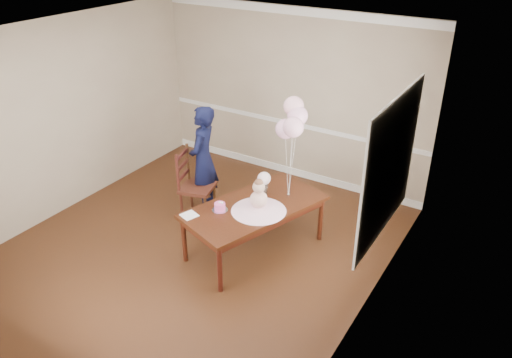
% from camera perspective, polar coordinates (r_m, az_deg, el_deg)
% --- Properties ---
extents(floor, '(4.50, 5.00, 0.00)m').
position_cam_1_polar(floor, '(6.62, -6.78, -7.76)').
color(floor, black).
rests_on(floor, ground).
extents(ceiling, '(4.50, 5.00, 0.02)m').
position_cam_1_polar(ceiling, '(5.51, -8.40, 15.68)').
color(ceiling, white).
rests_on(ceiling, wall_back).
extents(wall_back, '(4.50, 0.02, 2.70)m').
position_cam_1_polar(wall_back, '(7.89, 3.96, 9.45)').
color(wall_back, tan).
rests_on(wall_back, floor).
extents(wall_left, '(0.02, 5.00, 2.70)m').
position_cam_1_polar(wall_left, '(7.48, -21.22, 6.54)').
color(wall_left, tan).
rests_on(wall_left, floor).
extents(wall_right, '(0.02, 5.00, 2.70)m').
position_cam_1_polar(wall_right, '(4.98, 13.25, -2.95)').
color(wall_right, tan).
rests_on(wall_right, floor).
extents(chair_rail_trim, '(4.50, 0.02, 0.07)m').
position_cam_1_polar(chair_rail_trim, '(8.03, 3.82, 6.39)').
color(chair_rail_trim, white).
rests_on(chair_rail_trim, wall_back).
extents(crown_molding, '(4.50, 0.02, 0.12)m').
position_cam_1_polar(crown_molding, '(7.57, 4.26, 18.65)').
color(crown_molding, white).
rests_on(crown_molding, wall_back).
extents(baseboard_trim, '(4.50, 0.02, 0.12)m').
position_cam_1_polar(baseboard_trim, '(8.38, 3.64, 1.04)').
color(baseboard_trim, white).
rests_on(baseboard_trim, floor).
extents(window_frame, '(0.02, 1.66, 1.56)m').
position_cam_1_polar(window_frame, '(5.32, 15.09, 1.35)').
color(window_frame, silver).
rests_on(window_frame, wall_right).
extents(window_blinds, '(0.01, 1.50, 1.40)m').
position_cam_1_polar(window_blinds, '(5.32, 14.90, 1.40)').
color(window_blinds, white).
rests_on(window_blinds, wall_right).
extents(dining_table_top, '(1.41, 1.97, 0.04)m').
position_cam_1_polar(dining_table_top, '(6.19, -0.17, -3.18)').
color(dining_table_top, black).
rests_on(dining_table_top, table_leg_fl).
extents(table_apron, '(1.30, 1.85, 0.09)m').
position_cam_1_polar(table_apron, '(6.23, -0.17, -3.70)').
color(table_apron, black).
rests_on(table_apron, table_leg_fl).
extents(table_leg_fl, '(0.08, 0.08, 0.62)m').
position_cam_1_polar(table_leg_fl, '(6.24, -8.22, -6.88)').
color(table_leg_fl, black).
rests_on(table_leg_fl, floor).
extents(table_leg_fr, '(0.08, 0.08, 0.62)m').
position_cam_1_polar(table_leg_fr, '(5.73, -4.16, -10.22)').
color(table_leg_fr, black).
rests_on(table_leg_fr, floor).
extents(table_leg_bl, '(0.08, 0.08, 0.62)m').
position_cam_1_polar(table_leg_bl, '(7.07, 3.03, -2.10)').
color(table_leg_bl, black).
rests_on(table_leg_bl, floor).
extents(table_leg_br, '(0.08, 0.08, 0.62)m').
position_cam_1_polar(table_leg_br, '(6.62, 7.39, -4.57)').
color(table_leg_br, black).
rests_on(table_leg_br, floor).
extents(baby_skirt, '(0.86, 0.86, 0.09)m').
position_cam_1_polar(baby_skirt, '(6.04, 0.31, -3.28)').
color(baby_skirt, '#F9B7D1').
rests_on(baby_skirt, dining_table_top).
extents(baby_torso, '(0.21, 0.21, 0.21)m').
position_cam_1_polar(baby_torso, '(5.99, 0.31, -2.34)').
color(baby_torso, pink).
rests_on(baby_torso, baby_skirt).
extents(baby_head, '(0.15, 0.15, 0.15)m').
position_cam_1_polar(baby_head, '(5.90, 0.32, -0.92)').
color(baby_head, '#CBA38C').
rests_on(baby_head, baby_torso).
extents(baby_hair, '(0.11, 0.11, 0.11)m').
position_cam_1_polar(baby_hair, '(5.88, 0.32, -0.47)').
color(baby_hair, brown).
rests_on(baby_hair, baby_head).
extents(cake_platter, '(0.25, 0.25, 0.01)m').
position_cam_1_polar(cake_platter, '(6.09, -4.14, -3.54)').
color(cake_platter, silver).
rests_on(cake_platter, dining_table_top).
extents(birthday_cake, '(0.17, 0.17, 0.09)m').
position_cam_1_polar(birthday_cake, '(6.07, -4.16, -3.15)').
color(birthday_cake, '#EF4BA6').
rests_on(birthday_cake, cake_platter).
extents(cake_flower_a, '(0.03, 0.03, 0.03)m').
position_cam_1_polar(cake_flower_a, '(6.04, -4.18, -2.68)').
color(cake_flower_a, white).
rests_on(cake_flower_a, birthday_cake).
extents(cake_flower_b, '(0.03, 0.03, 0.03)m').
position_cam_1_polar(cake_flower_b, '(6.03, -3.89, -2.73)').
color(cake_flower_b, white).
rests_on(cake_flower_b, birthday_cake).
extents(rose_vase_near, '(0.11, 0.11, 0.14)m').
position_cam_1_polar(rose_vase_near, '(6.38, 0.91, -1.20)').
color(rose_vase_near, silver).
rests_on(rose_vase_near, dining_table_top).
extents(roses_near, '(0.17, 0.17, 0.17)m').
position_cam_1_polar(roses_near, '(6.30, 0.93, 0.07)').
color(roses_near, silver).
rests_on(roses_near, rose_vase_near).
extents(napkin, '(0.23, 0.23, 0.01)m').
position_cam_1_polar(napkin, '(6.02, -7.63, -4.13)').
color(napkin, white).
rests_on(napkin, dining_table_top).
extents(balloon_weight, '(0.05, 0.05, 0.02)m').
position_cam_1_polar(balloon_weight, '(6.40, 3.72, -1.81)').
color(balloon_weight, silver).
rests_on(balloon_weight, dining_table_top).
extents(balloon_a, '(0.25, 0.25, 0.25)m').
position_cam_1_polar(balloon_a, '(6.07, 3.40, 5.74)').
color(balloon_a, '#F8B0D4').
rests_on(balloon_a, balloon_ribbon_a).
extents(balloon_b, '(0.25, 0.25, 0.25)m').
position_cam_1_polar(balloon_b, '(5.89, 4.28, 5.92)').
color(balloon_b, '#F1ABC7').
rests_on(balloon_b, balloon_ribbon_b).
extents(balloon_c, '(0.25, 0.25, 0.25)m').
position_cam_1_polar(balloon_c, '(5.99, 4.77, 7.21)').
color(balloon_c, '#EEA9CD').
rests_on(balloon_c, balloon_ribbon_c).
extents(balloon_d, '(0.25, 0.25, 0.25)m').
position_cam_1_polar(balloon_d, '(6.03, 4.33, 8.27)').
color(balloon_d, '#FFB4C4').
rests_on(balloon_d, balloon_ribbon_d).
extents(balloon_ribbon_a, '(0.08, 0.03, 0.74)m').
position_cam_1_polar(balloon_ribbon_a, '(6.25, 3.54, 1.32)').
color(balloon_ribbon_a, white).
rests_on(balloon_ribbon_a, balloon_weight).
extents(balloon_ribbon_b, '(0.07, 0.07, 0.83)m').
position_cam_1_polar(balloon_ribbon_b, '(6.16, 3.96, 1.34)').
color(balloon_ribbon_b, silver).
rests_on(balloon_ribbon_b, balloon_weight).
extents(balloon_ribbon_c, '(0.05, 0.08, 0.92)m').
position_cam_1_polar(balloon_ribbon_c, '(6.20, 4.20, 2.00)').
color(balloon_ribbon_c, white).
rests_on(balloon_ribbon_c, balloon_weight).
extents(balloon_ribbon_d, '(0.04, 0.11, 1.01)m').
position_cam_1_polar(balloon_ribbon_d, '(6.22, 3.99, 2.53)').
color(balloon_ribbon_d, silver).
rests_on(balloon_ribbon_d, balloon_weight).
extents(dining_chair_seat, '(0.54, 0.54, 0.05)m').
position_cam_1_polar(dining_chair_seat, '(7.06, -6.71, -0.99)').
color(dining_chair_seat, '#3C1810').
rests_on(dining_chair_seat, chair_leg_fl).
extents(chair_leg_fl, '(0.05, 0.05, 0.43)m').
position_cam_1_polar(chair_leg_fl, '(7.10, -8.50, -3.13)').
color(chair_leg_fl, '#39160F').
rests_on(chair_leg_fl, floor).
extents(chair_leg_fr, '(0.05, 0.05, 0.43)m').
position_cam_1_polar(chair_leg_fr, '(6.97, -5.79, -3.57)').
color(chair_leg_fr, '#391F0F').
rests_on(chair_leg_fr, floor).
extents(chair_leg_bl, '(0.05, 0.05, 0.43)m').
position_cam_1_polar(chair_leg_bl, '(7.38, -7.39, -1.74)').
color(chair_leg_bl, '#37180F').
rests_on(chair_leg_bl, floor).
extents(chair_leg_br, '(0.05, 0.05, 0.43)m').
position_cam_1_polar(chair_leg_br, '(7.26, -4.76, -2.14)').
color(chair_leg_br, '#3A2110').
rests_on(chair_leg_br, floor).
extents(chair_back_post_l, '(0.05, 0.05, 0.56)m').
position_cam_1_polar(chair_back_post_l, '(6.86, -8.96, 0.66)').
color(chair_back_post_l, '#33120E').
rests_on(chair_back_post_l, dining_chair_seat).
extents(chair_back_post_r, '(0.05, 0.05, 0.56)m').
position_cam_1_polar(chair_back_post_r, '(7.15, -7.79, 1.94)').
color(chair_back_post_r, '#3C2110').
rests_on(chair_back_post_r, dining_chair_seat).
extents(chair_slat_low, '(0.14, 0.39, 0.05)m').
position_cam_1_polar(chair_slat_low, '(7.06, -8.29, 0.44)').
color(chair_slat_low, '#3A130F').
rests_on(chair_slat_low, dining_chair_seat).
extents(chair_slat_mid, '(0.14, 0.39, 0.05)m').
position_cam_1_polar(chair_slat_mid, '(6.98, -8.38, 1.61)').
color(chair_slat_mid, '#3A1510').
rests_on(chair_slat_mid, dining_chair_seat).
extents(chair_slat_top, '(0.14, 0.39, 0.05)m').
position_cam_1_polar(chair_slat_top, '(6.91, -8.47, 2.80)').
color(chair_slat_top, '#36110E').
rests_on(chair_slat_top, dining_chair_seat).
extents(woman, '(0.53, 0.66, 1.57)m').
position_cam_1_polar(woman, '(7.10, -6.05, 2.25)').
color(woman, black).
rests_on(woman, floor).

